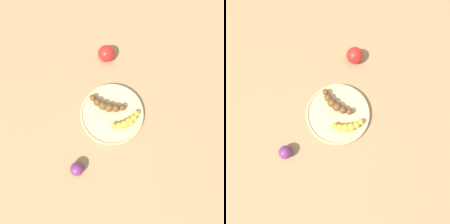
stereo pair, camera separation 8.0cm
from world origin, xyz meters
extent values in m
plane|color=#936D47|center=(0.00, 0.00, 0.00)|extent=(2.40, 2.40, 0.00)
cylinder|color=tan|center=(0.00, 0.00, 0.01)|extent=(0.26, 0.26, 0.02)
torus|color=tan|center=(0.00, 0.00, 0.02)|extent=(0.26, 0.26, 0.01)
sphere|color=#593819|center=(-0.04, -0.09, 0.04)|extent=(0.03, 0.03, 0.03)
sphere|color=#593819|center=(-0.02, -0.07, 0.04)|extent=(0.03, 0.03, 0.03)
sphere|color=#593819|center=(-0.02, -0.04, 0.04)|extent=(0.04, 0.04, 0.04)
sphere|color=#593819|center=(-0.02, -0.02, 0.04)|extent=(0.04, 0.04, 0.04)
sphere|color=#593819|center=(-0.02, 0.01, 0.04)|extent=(0.03, 0.03, 0.03)
sphere|color=#593819|center=(-0.03, 0.04, 0.04)|extent=(0.03, 0.03, 0.03)
sphere|color=gold|center=(0.05, 0.02, 0.04)|extent=(0.02, 0.02, 0.02)
sphere|color=gold|center=(0.05, 0.04, 0.04)|extent=(0.03, 0.03, 0.03)
sphere|color=gold|center=(0.03, 0.06, 0.04)|extent=(0.03, 0.03, 0.03)
sphere|color=gold|center=(0.02, 0.08, 0.04)|extent=(0.03, 0.03, 0.03)
sphere|color=gold|center=(0.00, 0.09, 0.04)|extent=(0.03, 0.03, 0.03)
sphere|color=gold|center=(-0.02, 0.10, 0.04)|extent=(0.02, 0.02, 0.02)
sphere|color=#662659|center=(0.24, -0.07, 0.03)|extent=(0.05, 0.05, 0.05)
sphere|color=red|center=(-0.25, -0.09, 0.04)|extent=(0.07, 0.07, 0.07)
camera|label=1|loc=(0.21, 0.06, 0.81)|focal=32.61mm
camera|label=2|loc=(0.18, 0.13, 0.81)|focal=32.61mm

